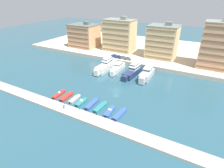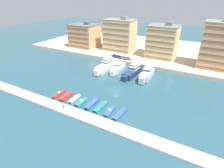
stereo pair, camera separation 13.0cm
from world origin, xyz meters
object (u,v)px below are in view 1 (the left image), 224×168
at_px(yacht_ivory_far_left, 106,65).
at_px(motorboat_teal_center_left, 81,102).
at_px(motorboat_blue_mid_right, 110,111).
at_px(car_blue_far_left, 114,56).
at_px(motorboat_blue_right, 120,114).
at_px(yacht_silver_center_left, 146,75).
at_px(motorboat_red_left, 66,97).
at_px(motorboat_teal_center_right, 101,107).
at_px(car_grey_mid_left, 123,57).
at_px(yacht_navy_mid_left, 133,71).
at_px(pedestrian_near_edge, 64,106).
at_px(motorboat_grey_mid_left, 75,99).
at_px(car_grey_center_left, 128,58).
at_px(motorboat_red_far_left, 59,94).
at_px(motorboat_blue_center, 92,104).
at_px(car_blue_left, 118,57).
at_px(yacht_white_left, 118,68).

height_order(yacht_ivory_far_left, motorboat_teal_center_left, yacht_ivory_far_left).
relative_size(motorboat_blue_mid_right, car_blue_far_left, 1.69).
bearing_deg(yacht_ivory_far_left, motorboat_blue_right, -53.45).
bearing_deg(car_blue_far_left, yacht_silver_center_left, -31.55).
bearing_deg(motorboat_red_left, motorboat_blue_mid_right, -0.61).
height_order(motorboat_red_left, motorboat_teal_center_right, motorboat_red_left).
xyz_separation_m(motorboat_blue_right, car_grey_mid_left, (-21.70, 48.51, 2.76)).
distance_m(yacht_navy_mid_left, pedestrian_near_edge, 42.31).
relative_size(motorboat_teal_center_left, pedestrian_near_edge, 4.17).
xyz_separation_m(yacht_silver_center_left, motorboat_teal_center_left, (-14.80, -33.11, -1.73)).
distance_m(motorboat_teal_center_right, pedestrian_near_edge, 13.13).
height_order(car_blue_far_left, pedestrian_near_edge, car_blue_far_left).
xyz_separation_m(motorboat_grey_mid_left, car_grey_center_left, (1.79, 47.90, 2.77)).
bearing_deg(motorboat_red_far_left, yacht_ivory_far_left, 84.59).
bearing_deg(motorboat_blue_right, motorboat_red_far_left, 179.94).
relative_size(motorboat_blue_right, car_blue_far_left, 1.90).
distance_m(motorboat_blue_center, car_blue_far_left, 50.84).
relative_size(yacht_ivory_far_left, motorboat_blue_center, 2.56).
height_order(motorboat_grey_mid_left, motorboat_blue_mid_right, motorboat_grey_mid_left).
distance_m(yacht_navy_mid_left, car_grey_center_left, 16.66).
xyz_separation_m(motorboat_teal_center_left, car_blue_left, (-8.49, 48.58, 2.72)).
relative_size(motorboat_grey_mid_left, motorboat_teal_center_right, 0.86).
relative_size(motorboat_grey_mid_left, motorboat_blue_mid_right, 0.96).
xyz_separation_m(car_blue_left, pedestrian_near_edge, (5.89, -55.04, -1.49)).
relative_size(yacht_silver_center_left, motorboat_blue_center, 1.87).
xyz_separation_m(yacht_navy_mid_left, car_grey_center_left, (-9.12, 13.89, 1.15)).
height_order(yacht_white_left, motorboat_red_far_left, yacht_white_left).
relative_size(yacht_white_left, motorboat_teal_center_left, 2.39).
xyz_separation_m(yacht_ivory_far_left, car_grey_mid_left, (3.22, 14.89, 0.85)).
xyz_separation_m(motorboat_red_far_left, motorboat_teal_center_left, (11.82, -0.45, 0.02)).
relative_size(yacht_ivory_far_left, car_grey_center_left, 5.14).
xyz_separation_m(yacht_ivory_far_left, yacht_navy_mid_left, (15.81, 0.66, -0.29)).
height_order(motorboat_red_left, pedestrian_near_edge, pedestrian_near_edge).
xyz_separation_m(yacht_navy_mid_left, motorboat_blue_mid_right, (5.14, -34.44, -1.68)).
relative_size(motorboat_teal_center_left, car_grey_center_left, 1.57).
bearing_deg(yacht_silver_center_left, car_blue_far_left, 148.45).
xyz_separation_m(motorboat_teal_center_left, car_grey_center_left, (-1.95, 48.59, 2.72)).
distance_m(yacht_white_left, car_blue_far_left, 17.77).
distance_m(yacht_navy_mid_left, motorboat_blue_center, 33.82).
height_order(yacht_ivory_far_left, motorboat_red_left, yacht_ivory_far_left).
distance_m(motorboat_teal_center_left, motorboat_blue_right, 16.29).
bearing_deg(yacht_ivory_far_left, motorboat_teal_center_right, -63.12).
xyz_separation_m(yacht_navy_mid_left, yacht_silver_center_left, (7.62, -1.59, 0.16)).
relative_size(motorboat_blue_center, car_grey_mid_left, 1.97).
bearing_deg(motorboat_blue_right, motorboat_blue_center, 177.04).
distance_m(motorboat_blue_mid_right, motorboat_blue_right, 3.98).
height_order(motorboat_blue_center, car_blue_far_left, car_blue_far_left).
height_order(motorboat_grey_mid_left, car_grey_mid_left, car_grey_mid_left).
relative_size(yacht_silver_center_left, motorboat_teal_center_left, 2.40).
bearing_deg(car_grey_mid_left, car_blue_far_left, 176.72).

